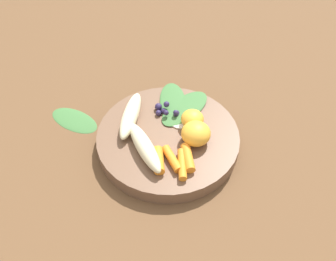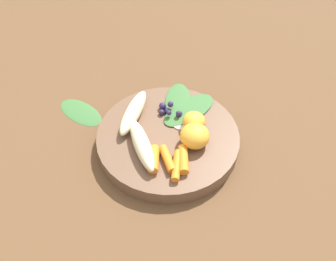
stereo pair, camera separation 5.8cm
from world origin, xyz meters
TOP-DOWN VIEW (x-y plane):
  - ground_plane at (0.00, 0.00)m, footprint 2.40×2.40m
  - bowl at (0.00, 0.00)m, footprint 0.27×0.27m
  - banana_peeled_left at (0.06, -0.03)m, footprint 0.11×0.11m
  - banana_peeled_right at (-0.01, -0.08)m, footprint 0.13×0.05m
  - orange_segment_near at (-0.04, 0.04)m, footprint 0.04×0.04m
  - orange_segment_far at (0.00, 0.05)m, footprint 0.06×0.06m
  - carrot_front at (0.07, 0.01)m, footprint 0.06×0.04m
  - carrot_mid_left at (0.06, 0.03)m, footprint 0.05×0.05m
  - carrot_mid_right at (0.07, 0.05)m, footprint 0.06×0.03m
  - carrot_rear at (0.05, 0.05)m, footprint 0.06×0.04m
  - blueberry_pile at (-0.05, -0.02)m, footprint 0.03×0.06m
  - coconut_shred_patch at (-0.04, 0.01)m, footprint 0.04×0.04m
  - kale_leaf_left at (-0.08, 0.01)m, footprint 0.14×0.10m
  - kale_leaf_right at (-0.09, -0.02)m, footprint 0.13×0.09m
  - kale_leaf_stray at (0.00, -0.21)m, footprint 0.08×0.12m

SIDE VIEW (x-z plane):
  - ground_plane at x=0.00m, z-range 0.00..0.00m
  - kale_leaf_stray at x=0.00m, z-range 0.00..0.01m
  - bowl at x=0.00m, z-range 0.00..0.03m
  - coconut_shred_patch at x=-0.04m, z-range 0.03..0.03m
  - kale_leaf_left at x=-0.08m, z-range 0.03..0.04m
  - kale_leaf_right at x=-0.09m, z-range 0.03..0.04m
  - carrot_mid_right at x=0.07m, z-range 0.03..0.05m
  - carrot_mid_left at x=0.06m, z-range 0.03..0.05m
  - blueberry_pile at x=-0.05m, z-range 0.03..0.05m
  - carrot_rear at x=0.05m, z-range 0.03..0.05m
  - carrot_front at x=0.07m, z-range 0.03..0.05m
  - banana_peeled_left at x=0.06m, z-range 0.03..0.06m
  - banana_peeled_right at x=-0.01m, z-range 0.03..0.06m
  - orange_segment_near at x=-0.04m, z-range 0.03..0.06m
  - orange_segment_far at x=0.00m, z-range 0.03..0.07m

